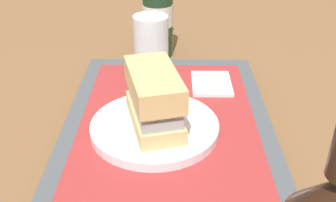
% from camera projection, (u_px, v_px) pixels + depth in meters
% --- Properties ---
extents(ground_plane, '(3.00, 3.00, 0.00)m').
position_uv_depth(ground_plane, '(168.00, 128.00, 0.65)').
color(ground_plane, brown).
extents(tray, '(0.44, 0.32, 0.02)m').
position_uv_depth(tray, '(168.00, 123.00, 0.64)').
color(tray, '#4C5156').
rests_on(tray, ground_plane).
extents(placemat, '(0.38, 0.27, 0.00)m').
position_uv_depth(placemat, '(168.00, 117.00, 0.64)').
color(placemat, '#9E2D2D').
rests_on(placemat, tray).
extents(plate, '(0.19, 0.19, 0.01)m').
position_uv_depth(plate, '(155.00, 127.00, 0.60)').
color(plate, white).
rests_on(plate, placemat).
extents(sandwich, '(0.14, 0.09, 0.08)m').
position_uv_depth(sandwich, '(154.00, 97.00, 0.58)').
color(sandwich, tan).
rests_on(sandwich, plate).
extents(beer_glass, '(0.06, 0.06, 0.12)m').
position_uv_depth(beer_glass, '(151.00, 48.00, 0.70)').
color(beer_glass, silver).
rests_on(beer_glass, placemat).
extents(napkin_folded, '(0.09, 0.07, 0.01)m').
position_uv_depth(napkin_folded, '(211.00, 83.00, 0.73)').
color(napkin_folded, white).
rests_on(napkin_folded, placemat).
extents(beer_bottle, '(0.07, 0.07, 0.27)m').
position_uv_depth(beer_bottle, '(158.00, 8.00, 0.85)').
color(beer_bottle, '#19381E').
rests_on(beer_bottle, ground_plane).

